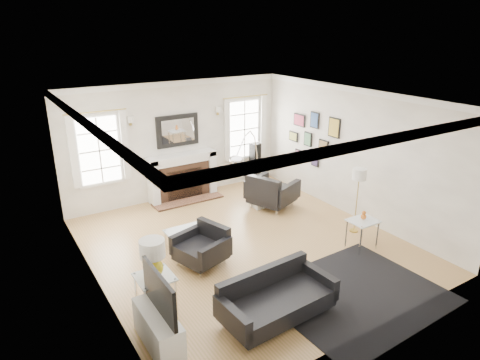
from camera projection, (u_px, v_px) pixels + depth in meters
floor at (245, 245)px, 8.25m from camera, size 6.00×6.00×0.00m
back_wall at (177, 141)px, 10.16m from camera, size 5.50×0.04×2.80m
front_wall at (374, 244)px, 5.38m from camera, size 5.50×0.04×2.80m
left_wall at (91, 209)px, 6.40m from camera, size 0.04×6.00×2.80m
right_wall at (354, 153)px, 9.14m from camera, size 0.04×6.00×2.80m
ceiling at (246, 99)px, 7.29m from camera, size 5.50×6.00×0.02m
crown_molding at (246, 103)px, 7.31m from camera, size 5.50×6.00×0.12m
fireplace at (183, 177)px, 10.28m from camera, size 1.70×0.69×1.11m
mantel_mirror at (178, 131)px, 10.03m from camera, size 1.05×0.07×0.75m
window_left at (99, 150)px, 9.17m from camera, size 1.24×0.15×1.62m
window_right at (244, 129)px, 11.02m from camera, size 1.24×0.15×1.62m
gallery_wall at (312, 135)px, 10.11m from camera, size 0.04×1.73×1.29m
tv_unit at (158, 324)px, 5.57m from camera, size 0.35×1.00×1.09m
area_rug at (355, 294)px, 6.73m from camera, size 2.69×2.27×0.01m
sofa at (275, 299)px, 6.12m from camera, size 1.75×0.88×0.56m
armchair_left at (203, 247)px, 7.51m from camera, size 0.96×1.02×0.57m
armchair_right at (271, 192)px, 9.79m from camera, size 1.19×1.26×0.68m
coffee_table at (190, 234)px, 7.97m from camera, size 0.78×0.78×0.35m
side_table_left at (155, 283)px, 6.21m from camera, size 0.53×0.53×0.58m
nesting_table at (363, 226)px, 7.97m from camera, size 0.53×0.44×0.58m
gourd_lamp at (153, 256)px, 6.05m from camera, size 0.37×0.37×0.59m
orange_vase at (364, 216)px, 7.90m from camera, size 0.11×0.11×0.17m
arc_floor_lamp at (248, 173)px, 8.86m from camera, size 1.44×1.33×2.04m
stick_floor_lamp at (359, 177)px, 8.38m from camera, size 0.27×0.27×1.35m
speaker_tower at (255, 164)px, 11.16m from camera, size 0.26×0.26×1.12m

